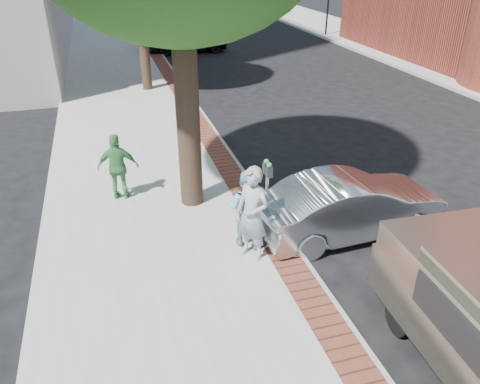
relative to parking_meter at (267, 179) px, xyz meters
name	(u,v)px	position (x,y,z in m)	size (l,w,h in m)	color
ground	(239,246)	(-0.78, -0.52, -1.21)	(120.00, 120.00, 0.00)	black
sidewalk	(132,124)	(-2.28, 7.48, -1.13)	(5.00, 60.00, 0.15)	#9E9991
brick_strip	(195,116)	(-0.08, 7.48, -1.05)	(0.60, 60.00, 0.01)	brown
curb	(205,117)	(0.27, 7.48, -1.13)	(0.10, 60.00, 0.15)	gray
signal_near	(149,7)	(0.12, 21.48, 1.05)	(0.70, 0.15, 3.80)	black
signal_far	(328,1)	(11.72, 21.48, 1.05)	(0.70, 0.15, 3.80)	black
parking_meter	(267,179)	(0.00, 0.00, 0.00)	(0.12, 0.32, 1.47)	gray
person_gray	(252,214)	(-0.69, -1.13, -0.10)	(0.69, 0.46, 1.90)	#9C9CA1
person_officer	(246,208)	(-0.66, -0.65, -0.24)	(0.80, 0.62, 1.64)	#83B2CA
person_green	(118,167)	(-2.97, 2.05, -0.25)	(0.95, 0.39, 1.61)	#418F4A
sedan_silver	(351,206)	(1.64, -0.70, -0.53)	(1.43, 4.09, 1.35)	#B5B7BD
bg_car	(185,37)	(1.77, 19.15, -0.39)	(1.92, 4.77, 1.63)	black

